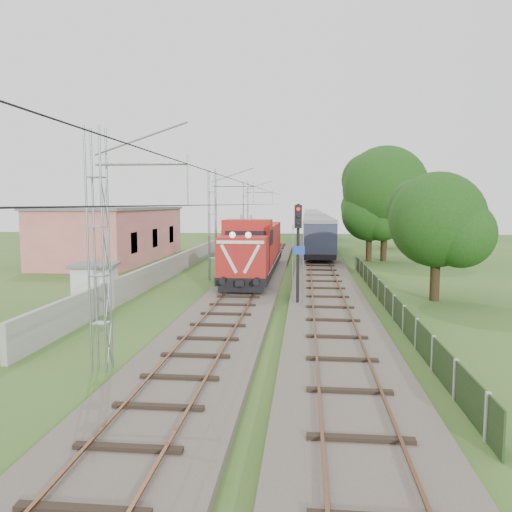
# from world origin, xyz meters

# --- Properties ---
(ground) EXTENTS (140.00, 140.00, 0.00)m
(ground) POSITION_xyz_m (0.00, 0.00, 0.00)
(ground) COLOR #305821
(ground) RESTS_ON ground
(track_main) EXTENTS (4.20, 70.00, 0.45)m
(track_main) POSITION_xyz_m (0.00, 7.00, 0.18)
(track_main) COLOR #6B6054
(track_main) RESTS_ON ground
(track_side) EXTENTS (4.20, 80.00, 0.45)m
(track_side) POSITION_xyz_m (5.00, 20.00, 0.18)
(track_side) COLOR #6B6054
(track_side) RESTS_ON ground
(catenary) EXTENTS (3.31, 70.00, 8.00)m
(catenary) POSITION_xyz_m (-2.95, 12.00, 4.05)
(catenary) COLOR gray
(catenary) RESTS_ON ground
(boundary_wall) EXTENTS (0.25, 40.00, 1.50)m
(boundary_wall) POSITION_xyz_m (-6.50, 12.00, 0.75)
(boundary_wall) COLOR #9E9E99
(boundary_wall) RESTS_ON ground
(station_building) EXTENTS (8.40, 20.40, 5.22)m
(station_building) POSITION_xyz_m (-15.00, 24.00, 2.63)
(station_building) COLOR #DA7A75
(station_building) RESTS_ON ground
(fence) EXTENTS (0.12, 32.00, 1.20)m
(fence) POSITION_xyz_m (8.00, 3.00, 0.60)
(fence) COLOR black
(fence) RESTS_ON ground
(locomotive) EXTENTS (3.06, 17.47, 4.44)m
(locomotive) POSITION_xyz_m (0.00, 13.20, 2.28)
(locomotive) COLOR black
(locomotive) RESTS_ON ground
(coach_rake) EXTENTS (3.01, 89.83, 3.48)m
(coach_rake) POSITION_xyz_m (5.00, 64.83, 2.50)
(coach_rake) COLOR black
(coach_rake) RESTS_ON ground
(signal_post) EXTENTS (0.61, 0.48, 5.55)m
(signal_post) POSITION_xyz_m (3.34, 2.64, 3.81)
(signal_post) COLOR black
(signal_post) RESTS_ON ground
(relay_hut) EXTENTS (2.67, 2.67, 2.39)m
(relay_hut) POSITION_xyz_m (-7.40, 1.64, 1.20)
(relay_hut) COLOR silver
(relay_hut) RESTS_ON ground
(tree_a) EXTENTS (5.68, 5.41, 7.37)m
(tree_a) POSITION_xyz_m (11.22, 5.55, 4.59)
(tree_a) COLOR #3E2F19
(tree_a) RESTS_ON ground
(tree_b) EXTENTS (8.55, 8.15, 11.09)m
(tree_b) POSITION_xyz_m (11.40, 25.69, 6.92)
(tree_b) COLOR #3E2F19
(tree_b) RESTS_ON ground
(tree_c) EXTENTS (5.67, 5.40, 7.35)m
(tree_c) POSITION_xyz_m (9.93, 25.45, 4.58)
(tree_c) COLOR #3E2F19
(tree_c) RESTS_ON ground
(tree_d) EXTENTS (6.55, 6.24, 8.49)m
(tree_d) POSITION_xyz_m (13.92, 40.98, 5.29)
(tree_d) COLOR #3E2F19
(tree_d) RESTS_ON ground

